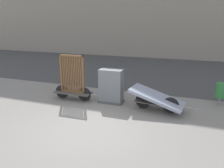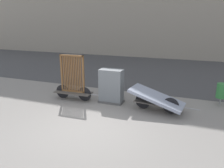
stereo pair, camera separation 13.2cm
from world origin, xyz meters
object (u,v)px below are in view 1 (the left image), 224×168
Objects in this scene: bike_cart_with_mattress at (157,99)px; trash_bin at (221,90)px; bike_cart_with_bedframe at (73,84)px; utility_cabinet at (111,87)px.

trash_bin is at bearing 40.65° from bike_cart_with_mattress.
bike_cart_with_bedframe is 3.47m from bike_cart_with_mattress.
bike_cart_with_bedframe is 1.69× the size of utility_cabinet.
bike_cart_with_bedframe is at bearing -173.10° from bike_cart_with_mattress.
bike_cart_with_bedframe is at bearing -165.25° from trash_bin.
trash_bin is (2.25, 1.50, 0.11)m from bike_cart_with_mattress.
bike_cart_with_bedframe is 5.90m from trash_bin.
bike_cart_with_mattress is at bearing -146.26° from trash_bin.
bike_cart_with_bedframe reaches higher than bike_cart_with_mattress.
bike_cart_with_bedframe is 1.62m from utility_cabinet.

